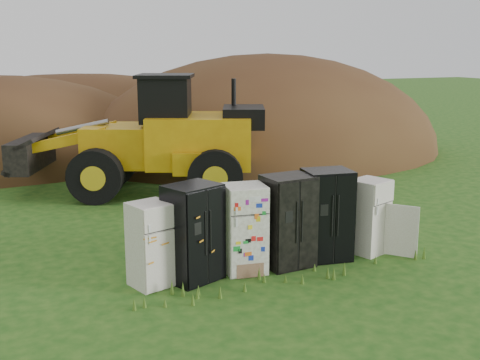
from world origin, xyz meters
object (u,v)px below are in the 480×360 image
Objects in this scene: fridge_dark_mid at (288,221)px; fridge_open_door at (369,216)px; fridge_leftmost at (151,245)px; fridge_sticker at (245,229)px; fridge_black_right at (327,215)px; fridge_black_side at (193,233)px; wheel_loader at (136,135)px.

fridge_dark_mid reaches higher than fridge_open_door.
fridge_sticker is (1.88, -0.02, 0.08)m from fridge_leftmost.
fridge_leftmost is 0.99× the size of fridge_open_door.
fridge_leftmost is at bearing -171.58° from fridge_black_right.
fridge_black_side is 2.00m from fridge_dark_mid.
wheel_loader is at bearing 95.49° from fridge_dark_mid.
fridge_sticker is 1.87m from fridge_black_right.
fridge_sticker is at bearing 159.30° from fridge_open_door.
fridge_black_right is (2.94, 0.04, 0.02)m from fridge_black_side.
fridge_sticker is 1.09× the size of fridge_open_door.
fridge_dark_mid reaches higher than fridge_sticker.
fridge_black_side is 0.98× the size of fridge_black_right.
fridge_sticker reaches higher than fridge_leftmost.
wheel_loader is (-1.32, 7.25, 0.86)m from fridge_dark_mid.
fridge_leftmost is 0.21× the size of wheel_loader.
fridge_black_right is at bearing -1.37° from fridge_dark_mid.
fridge_leftmost is 3.75m from fridge_black_right.
wheel_loader reaches higher than fridge_leftmost.
fridge_black_right is 0.26× the size of wheel_loader.
fridge_open_door is at bearing 7.47° from fridge_sticker.
fridge_open_door is 8.00m from wheel_loader.
fridge_black_right is (0.94, 0.06, 0.01)m from fridge_dark_mid.
fridge_leftmost is 0.85× the size of fridge_black_side.
fridge_black_right is at bearing 157.74° from fridge_open_door.
wheel_loader is (-0.39, 7.23, 0.91)m from fridge_sticker.
fridge_black_side is at bearing 174.82° from fridge_dark_mid.
fridge_black_side is 3.98m from fridge_open_door.
fridge_sticker is 0.93× the size of fridge_black_right.
fridge_black_right is at bearing -17.19° from fridge_leftmost.
fridge_black_right is at bearing 8.34° from fridge_sticker.
fridge_leftmost is 2.82m from fridge_dark_mid.
wheel_loader is (-2.26, 7.19, 0.84)m from fridge_black_right.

